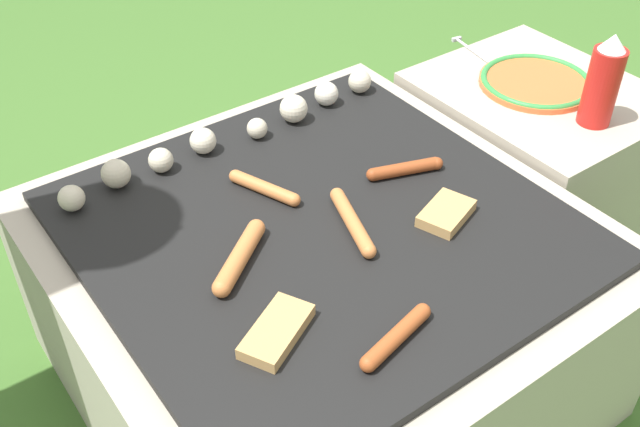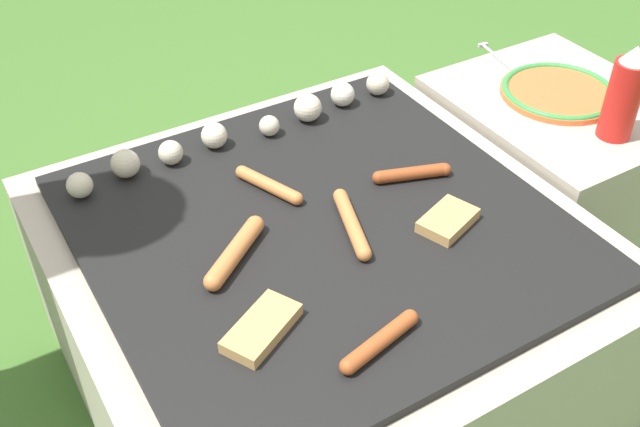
{
  "view_description": "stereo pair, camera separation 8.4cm",
  "coord_description": "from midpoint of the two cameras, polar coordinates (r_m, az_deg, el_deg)",
  "views": [
    {
      "loc": [
        -0.57,
        -0.78,
        1.21
      ],
      "look_at": [
        0.0,
        0.0,
        0.42
      ],
      "focal_mm": 42.0,
      "sensor_mm": 36.0,
      "label": 1
    },
    {
      "loc": [
        -0.5,
        -0.83,
        1.21
      ],
      "look_at": [
        0.0,
        0.0,
        0.42
      ],
      "focal_mm": 42.0,
      "sensor_mm": 36.0,
      "label": 2
    }
  ],
  "objects": [
    {
      "name": "bread_slice_left",
      "position": [
        1.27,
        11.59,
        -0.56
      ],
      "size": [
        0.12,
        0.1,
        0.02
      ],
      "color": "tan",
      "rests_on": "grill"
    },
    {
      "name": "ground_plane",
      "position": [
        1.54,
        1.59,
        -12.22
      ],
      "size": [
        14.0,
        14.0,
        0.0
      ],
      "primitive_type": "plane",
      "color": "#3D6628"
    },
    {
      "name": "mushroom_row",
      "position": [
        1.45,
        -3.95,
        6.56
      ],
      "size": [
        0.69,
        0.07,
        0.06
      ],
      "color": "beige",
      "rests_on": "grill"
    },
    {
      "name": "fork_utensil",
      "position": [
        1.78,
        15.24,
        10.99
      ],
      "size": [
        0.05,
        0.22,
        0.01
      ],
      "color": "silver",
      "rests_on": "side_ledge"
    },
    {
      "name": "bread_slice_center",
      "position": [
        1.07,
        -2.21,
        -8.78
      ],
      "size": [
        0.14,
        0.11,
        0.02
      ],
      "color": "tan",
      "rests_on": "grill"
    },
    {
      "name": "sausage_front_right",
      "position": [
        1.36,
        8.76,
        3.0
      ],
      "size": [
        0.14,
        0.06,
        0.02
      ],
      "color": "#93421E",
      "rests_on": "grill"
    },
    {
      "name": "sausage_front_left",
      "position": [
        1.06,
        6.89,
        -9.71
      ],
      "size": [
        0.15,
        0.05,
        0.02
      ],
      "color": "#A34C23",
      "rests_on": "grill"
    },
    {
      "name": "grill",
      "position": [
        1.39,
        1.73,
        -7.14
      ],
      "size": [
        0.86,
        0.86,
        0.4
      ],
      "color": "#A89E8C",
      "rests_on": "ground_plane"
    },
    {
      "name": "sausage_back_right",
      "position": [
        1.24,
        4.36,
        -0.82
      ],
      "size": [
        0.07,
        0.17,
        0.02
      ],
      "color": "#C6753D",
      "rests_on": "grill"
    },
    {
      "name": "sausage_mid_left",
      "position": [
        1.18,
        -4.48,
        -2.99
      ],
      "size": [
        0.15,
        0.12,
        0.03
      ],
      "color": "#C6753D",
      "rests_on": "grill"
    },
    {
      "name": "condiment_bottle",
      "position": [
        1.55,
        23.62,
        8.25
      ],
      "size": [
        0.07,
        0.07,
        0.19
      ],
      "color": "red",
      "rests_on": "side_ledge"
    },
    {
      "name": "plate_colorful",
      "position": [
        1.69,
        19.11,
        8.71
      ],
      "size": [
        0.24,
        0.24,
        0.02
      ],
      "color": "orange",
      "rests_on": "side_ledge"
    },
    {
      "name": "side_ledge",
      "position": [
        1.79,
        18.19,
        2.66
      ],
      "size": [
        0.42,
        0.49,
        0.4
      ],
      "color": "#A89E8C",
      "rests_on": "ground_plane"
    },
    {
      "name": "sausage_front_center",
      "position": [
        1.32,
        -2.13,
        2.14
      ],
      "size": [
        0.07,
        0.14,
        0.02
      ],
      "color": "#C6753D",
      "rests_on": "grill"
    }
  ]
}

